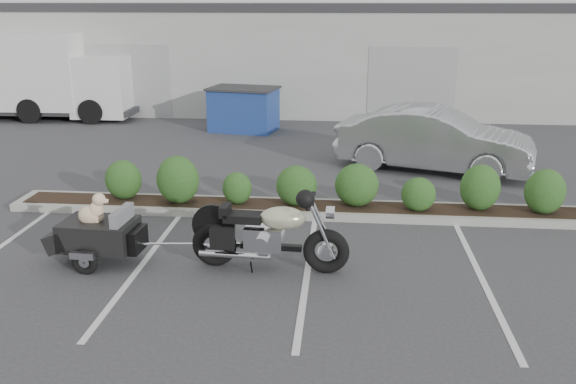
# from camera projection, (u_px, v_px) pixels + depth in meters

# --- Properties ---
(ground) EXTENTS (90.00, 90.00, 0.00)m
(ground) POSITION_uv_depth(u_px,v_px,m) (239.00, 254.00, 10.33)
(ground) COLOR #38383A
(ground) RESTS_ON ground
(planter_kerb) EXTENTS (12.00, 1.00, 0.15)m
(planter_kerb) POSITION_uv_depth(u_px,v_px,m) (306.00, 209.00, 12.30)
(planter_kerb) COLOR #9E9E93
(planter_kerb) RESTS_ON ground
(building) EXTENTS (26.00, 10.00, 4.00)m
(building) POSITION_uv_depth(u_px,v_px,m) (305.00, 52.00, 25.86)
(building) COLOR #9EA099
(building) RESTS_ON ground
(motorcycle) EXTENTS (2.54, 0.86, 1.46)m
(motorcycle) POSITION_uv_depth(u_px,v_px,m) (269.00, 235.00, 9.56)
(motorcycle) COLOR black
(motorcycle) RESTS_ON ground
(pet_trailer) EXTENTS (2.03, 1.14, 1.21)m
(pet_trailer) POSITION_uv_depth(u_px,v_px,m) (98.00, 233.00, 9.86)
(pet_trailer) COLOR black
(pet_trailer) RESTS_ON ground
(sedan) EXTENTS (5.06, 3.04, 1.57)m
(sedan) POSITION_uv_depth(u_px,v_px,m) (434.00, 140.00, 15.15)
(sedan) COLOR #B7B8BF
(sedan) RESTS_ON ground
(dumpster) EXTENTS (2.40, 1.86, 1.42)m
(dumpster) POSITION_uv_depth(u_px,v_px,m) (244.00, 109.00, 19.83)
(dumpster) COLOR navy
(dumpster) RESTS_ON ground
(delivery_truck) EXTENTS (6.67, 2.47, 3.03)m
(delivery_truck) POSITION_uv_depth(u_px,v_px,m) (44.00, 77.00, 21.79)
(delivery_truck) COLOR silver
(delivery_truck) RESTS_ON ground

